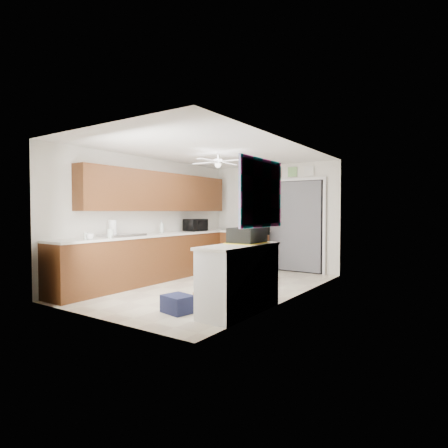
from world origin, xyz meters
The scene contains 41 objects.
floor centered at (0.00, 0.00, 0.00)m, with size 5.00×5.00×0.00m, color beige.
ceiling centered at (0.00, 0.00, 2.50)m, with size 5.00×5.00×0.00m, color white.
wall_back centered at (0.00, 2.50, 1.25)m, with size 3.20×3.20×0.00m, color silver.
wall_front centered at (0.00, -2.50, 1.25)m, with size 3.20×3.20×0.00m, color silver.
wall_left centered at (-1.60, 0.00, 1.25)m, with size 5.00×5.00×0.00m, color silver.
wall_right centered at (1.60, 0.00, 1.25)m, with size 5.00×5.00×0.00m, color silver.
left_base_cabinets centered at (-1.30, 0.00, 0.45)m, with size 0.60×4.80×0.90m, color #5C2F15.
left_countertop centered at (-1.29, 0.00, 0.92)m, with size 0.62×4.80×0.04m, color white.
upper_cabinets centered at (-1.44, 0.20, 1.80)m, with size 0.32×4.00×0.80m, color #5C2F15.
sink_basin centered at (-1.29, -1.00, 0.95)m, with size 0.50×0.76×0.06m, color silver.
faucet centered at (-1.48, -1.00, 1.05)m, with size 0.03×0.03×0.22m, color silver.
peninsula_base centered at (-0.50, 2.00, 0.45)m, with size 1.00×0.60×0.90m, color #5C2F15.
peninsula_top centered at (-0.50, 2.00, 0.92)m, with size 1.04×0.64×0.04m, color white.
back_opening_recess centered at (0.25, 2.47, 1.05)m, with size 2.00×0.06×2.10m, color black.
curtain_panel centered at (0.25, 2.43, 1.05)m, with size 1.90×0.03×2.05m, color slate.
door_trim_left centered at (-0.77, 2.44, 1.05)m, with size 0.06×0.04×2.10m, color white.
door_trim_right centered at (1.27, 2.44, 1.05)m, with size 0.06×0.04×2.10m, color white.
door_trim_head centered at (0.25, 2.44, 2.12)m, with size 2.10×0.04×0.06m, color white.
header_frame_1 centered at (-0.25, 2.47, 2.30)m, with size 0.22×0.02×0.22m, color #486EC1.
header_frame_2 centered at (0.10, 2.47, 2.30)m, with size 0.22×0.02×0.22m, color #DE5369.
header_frame_3 centered at (0.50, 2.47, 2.30)m, with size 0.22×0.02×0.22m, color #76AB61.
header_frame_4 centered at (0.90, 2.47, 2.30)m, with size 0.22×0.02×0.22m, color silver.
route66_sign centered at (-0.95, 2.47, 2.30)m, with size 0.22×0.02×0.26m, color silver.
right_counter_base centered at (1.35, -1.20, 0.45)m, with size 0.50×1.40×0.90m, color white.
right_counter_top centered at (1.34, -1.20, 0.92)m, with size 0.54×1.44×0.04m, color white.
abstract_painting centered at (1.58, -1.00, 1.65)m, with size 0.03×1.15×0.95m, color #E855CC.
ceiling_fan centered at (0.00, 0.20, 2.32)m, with size 1.14×1.14×0.24m, color white.
microwave centered at (-1.30, 1.14, 1.08)m, with size 0.50×0.34×0.28m, color black.
soap_bottle centered at (-1.44, 0.19, 1.07)m, with size 0.10×0.10×0.26m, color silver.
cup centered at (-1.15, -1.78, 0.99)m, with size 0.12×0.12×0.10m, color white.
jar_a centered at (-1.17, -1.35, 1.01)m, with size 0.11×0.11×0.15m, color silver.
jar_b centered at (-1.21, -1.81, 0.99)m, with size 0.07×0.07×0.11m, color silver.
paper_towel_roll centered at (-1.36, -1.16, 1.09)m, with size 0.14×0.14×0.30m, color white.
suitcase centered at (1.32, -0.95, 1.05)m, with size 0.39×0.52×0.22m, color black.
suitcase_rim centered at (1.32, -0.95, 0.94)m, with size 0.44×0.58×0.02m, color yellow.
suitcase_lid centered at (1.32, -0.66, 1.30)m, with size 0.42×0.03×0.50m, color black.
cardboard_box centered at (0.87, -1.26, 0.12)m, with size 0.38×0.28×0.24m, color gold.
navy_crate centered at (0.65, -1.69, 0.12)m, with size 0.39×0.33×0.24m, color #151834.
cabinet_door_panel centered at (0.36, 0.83, 0.26)m, with size 0.35×0.03×0.53m, color #5C2F15.
man centered at (-0.06, 1.55, 1.02)m, with size 0.74×0.49×2.04m, color white.
dog centered at (0.64, 0.85, 0.19)m, with size 0.21×0.48×0.38m, color black.
Camera 1 is at (4.06, -5.56, 1.40)m, focal length 30.00 mm.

